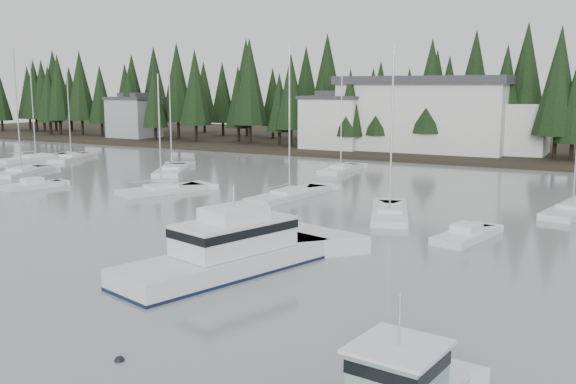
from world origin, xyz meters
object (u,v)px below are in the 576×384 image
house_west (334,121)px  harbor_inn (438,115)px  runabout_1 (466,237)px  sailboat_2 (289,196)px  sailboat_5 (22,173)px  sailboat_0 (172,171)px  runabout_0 (33,187)px  sailboat_3 (71,159)px  sailboat_12 (36,159)px  sailboat_1 (341,171)px  house_far_west (134,116)px  sailboat_10 (572,211)px  cabin_cruiser_center (229,257)px  sailboat_6 (389,215)px  sailboat_11 (162,192)px

house_west → harbor_inn: (15.04, 3.34, 1.12)m
house_west → runabout_1: 57.85m
sailboat_2 → sailboat_5: 34.37m
sailboat_0 → runabout_0: bearing=135.3°
sailboat_3 → runabout_0: bearing=-163.7°
sailboat_12 → runabout_0: (19.87, -17.13, 0.06)m
harbor_inn → sailboat_12: size_ratio=2.09×
runabout_1 → sailboat_1: bearing=49.4°
house_west → house_far_west: (-42.00, 2.00, -0.25)m
sailboat_3 → sailboat_10: (64.02, -7.58, 0.01)m
harbor_inn → sailboat_3: sailboat_3 is taller
harbor_inn → runabout_1: (16.54, -51.60, -5.64)m
sailboat_12 → sailboat_3: bearing=-49.9°
harbor_inn → sailboat_5: bearing=-129.1°
cabin_cruiser_center → sailboat_6: 18.59m
harbor_inn → sailboat_6: size_ratio=2.18×
house_far_west → cabin_cruiser_center: 90.56m
cabin_cruiser_center → sailboat_3: bearing=70.7°
sailboat_2 → sailboat_11: sailboat_2 is taller
harbor_inn → runabout_1: 54.48m
sailboat_0 → sailboat_2: size_ratio=1.00×
house_west → sailboat_3: 38.75m
sailboat_6 → house_far_west: bearing=36.2°
house_west → sailboat_0: bearing=-102.1°
sailboat_1 → sailboat_10: (26.38, -13.83, 0.01)m
sailboat_10 → sailboat_5: bearing=105.6°
sailboat_3 → sailboat_5: size_ratio=0.87×
harbor_inn → sailboat_3: size_ratio=2.32×
house_west → house_far_west: size_ratio=1.13×
house_west → sailboat_10: 50.90m
harbor_inn → cabin_cruiser_center: (7.01, -65.25, -4.96)m
sailboat_10 → sailboat_12: bearing=95.8°
house_far_west → sailboat_12: (11.08, -32.02, -4.34)m
harbor_inn → sailboat_5: 56.96m
sailboat_12 → house_far_west: bearing=22.7°
harbor_inn → sailboat_2: size_ratio=2.08×
sailboat_10 → sailboat_0: bearing=94.9°
sailboat_10 → runabout_0: size_ratio=2.39×
house_far_west → sailboat_6: (66.61, -45.51, -4.33)m
sailboat_11 → house_far_west: bearing=65.8°
sailboat_6 → runabout_1: 8.44m
cabin_cruiser_center → sailboat_6: bearing=7.9°
house_far_west → sailboat_3: (14.83, -29.25, -4.34)m
sailboat_2 → sailboat_12: sailboat_2 is taller
harbor_inn → sailboat_10: size_ratio=2.04×
sailboat_0 → runabout_0: (-4.41, -16.10, 0.06)m
house_far_west → sailboat_5: size_ratio=0.58×
sailboat_12 → runabout_1: (62.51, -18.23, 0.06)m
sailboat_3 → sailboat_10: size_ratio=0.88×
harbor_inn → sailboat_6: bearing=-78.5°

